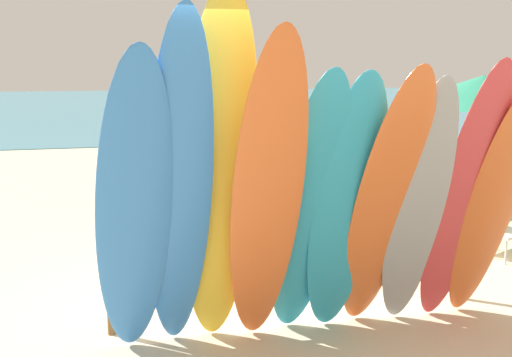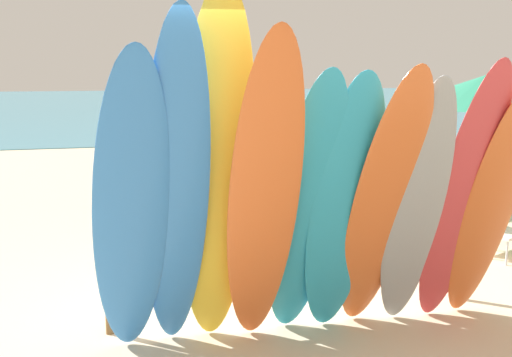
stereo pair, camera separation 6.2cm
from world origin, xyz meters
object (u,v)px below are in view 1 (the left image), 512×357
object	(u,v)px
surfboard_blue_1	(179,194)
beach_chair_red	(487,217)
surfboard_grey_7	(418,208)
beach_umbrella	(483,91)
beachgoer_strolling	(287,141)
beach_chair_blue	(468,183)
surfboard_rack	(298,256)
surfboard_yellow_2	(219,179)
beachgoer_midbeach	(161,129)
surfboard_teal_4	(309,210)
surfboard_orange_3	(267,200)
distant_boat	(294,126)
beachgoer_near_rack	(119,137)
surfboard_blue_0	(134,213)
surfboard_teal_5	(346,210)
surfboard_orange_9	(491,208)
surfboard_orange_6	(386,205)
surfboard_red_8	(464,198)

from	to	relation	value
surfboard_blue_1	beach_chair_red	world-z (taller)	surfboard_blue_1
surfboard_grey_7	beach_umbrella	distance (m)	3.71
beachgoer_strolling	beach_chair_blue	size ratio (longest dim) A/B	1.86
beachgoer_strolling	surfboard_rack	bearing A→B (deg)	107.90
surfboard_yellow_2	surfboard_grey_7	size ratio (longest dim) A/B	1.27
beach_chair_blue	beach_umbrella	world-z (taller)	beach_umbrella
beachgoer_midbeach	surfboard_teal_4	bearing A→B (deg)	-131.90
surfboard_orange_3	distant_boat	world-z (taller)	surfboard_orange_3
surfboard_teal_4	beachgoer_near_rack	bearing A→B (deg)	94.41
surfboard_grey_7	surfboard_blue_0	bearing A→B (deg)	-174.33
surfboard_teal_5	beach_umbrella	distance (m)	4.09
surfboard_grey_7	beachgoer_midbeach	bearing A→B (deg)	101.84
beachgoer_strolling	beach_umbrella	world-z (taller)	beach_umbrella
surfboard_grey_7	surfboard_orange_9	xyz separation A→B (m)	(0.67, 0.02, -0.04)
surfboard_rack	surfboard_teal_4	bearing A→B (deg)	-101.11
surfboard_orange_6	beach_chair_blue	xyz separation A→B (m)	(3.20, 3.75, -0.66)
beachgoer_near_rack	beach_chair_red	world-z (taller)	beachgoer_near_rack
surfboard_yellow_2	surfboard_orange_6	bearing A→B (deg)	-0.26
surfboard_red_8	surfboard_orange_6	bearing A→B (deg)	174.12
surfboard_blue_0	surfboard_orange_3	bearing A→B (deg)	-9.04
surfboard_teal_4	beach_umbrella	xyz separation A→B (m)	(3.27, 2.70, 0.76)
beachgoer_midbeach	surfboard_teal_5	bearing A→B (deg)	-129.87
surfboard_blue_0	distant_boat	size ratio (longest dim) A/B	0.69
surfboard_rack	beachgoer_near_rack	size ratio (longest dim) A/B	2.09
surfboard_blue_0	surfboard_yellow_2	size ratio (longest dim) A/B	0.87
surfboard_yellow_2	surfboard_orange_9	xyz separation A→B (m)	(2.24, -0.01, -0.34)
beachgoer_strolling	surfboard_red_8	bearing A→B (deg)	120.70
beachgoer_strolling	beachgoer_midbeach	size ratio (longest dim) A/B	0.97
surfboard_grey_7	surfboard_orange_9	world-z (taller)	surfboard_grey_7
surfboard_blue_0	beach_chair_blue	xyz separation A→B (m)	(5.10, 3.81, -0.72)
surfboard_yellow_2	beachgoer_strolling	xyz separation A→B (m)	(2.32, 5.81, -0.47)
surfboard_rack	beachgoer_near_rack	bearing A→B (deg)	101.01
surfboard_rack	beach_chair_blue	xyz separation A→B (m)	(3.69, 3.13, -0.10)
beachgoer_midbeach	surfboard_grey_7	bearing A→B (deg)	-125.79
surfboard_teal_5	beachgoer_near_rack	xyz separation A→B (m)	(-1.42, 6.95, -0.16)
surfboard_orange_3	surfboard_orange_6	distance (m)	1.00
beach_chair_blue	distant_boat	distance (m)	12.57
surfboard_blue_1	surfboard_orange_6	distance (m)	1.61
surfboard_yellow_2	beachgoer_midbeach	xyz separation A→B (m)	(0.44, 8.24, -0.44)
surfboard_rack	surfboard_yellow_2	xyz separation A→B (m)	(-0.80, -0.59, 0.82)
surfboard_teal_5	beachgoer_strolling	world-z (taller)	surfboard_teal_5
surfboard_orange_6	surfboard_red_8	world-z (taller)	surfboard_red_8
surfboard_orange_9	distant_boat	xyz separation A→B (m)	(3.59, 16.22, -0.88)
surfboard_orange_9	beachgoer_near_rack	size ratio (longest dim) A/B	1.34
surfboard_orange_9	beach_chair_red	size ratio (longest dim) A/B	2.52
surfboard_teal_5	surfboard_red_8	distance (m)	0.99
surfboard_blue_0	surfboard_orange_6	world-z (taller)	surfboard_blue_0
surfboard_teal_5	surfboard_blue_1	bearing A→B (deg)	-178.26
surfboard_rack	surfboard_grey_7	xyz separation A→B (m)	(0.78, -0.61, 0.52)
surfboard_teal_4	beachgoer_midbeach	xyz separation A→B (m)	(-0.25, 8.24, -0.17)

